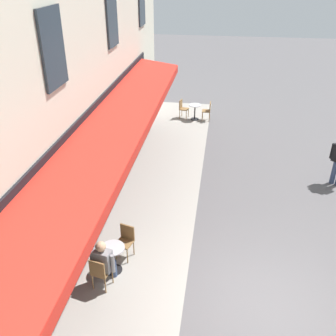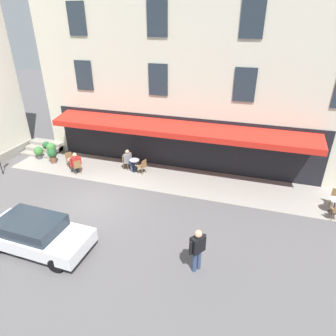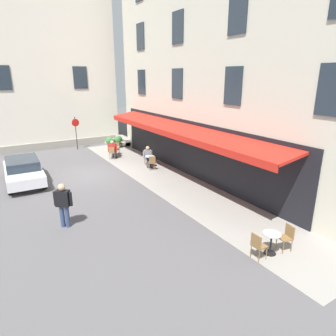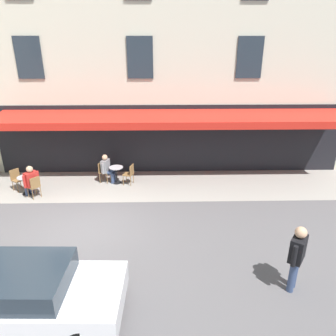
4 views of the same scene
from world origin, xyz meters
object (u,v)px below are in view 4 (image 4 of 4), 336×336
object	(u,v)px
cafe_chair_wicker_kerbside	(103,170)
cafe_chair_wicker_near_door	(34,185)
cafe_chair_wicker_corner_right	(130,173)
cafe_table_streetside	(26,183)
walking_pedestrian_in_black	(297,254)
seated_companion_in_grey	(107,168)
cafe_table_near_entrance	(116,173)
cafe_chair_wicker_back_row	(17,178)
seated_patron_in_red	(31,180)
parked_car_white	(21,293)

from	to	relation	value
cafe_chair_wicker_kerbside	cafe_chair_wicker_near_door	size ratio (longest dim) A/B	1.00
cafe_chair_wicker_corner_right	cafe_table_streetside	world-z (taller)	cafe_chair_wicker_corner_right
cafe_table_streetside	walking_pedestrian_in_black	distance (m)	10.36
cafe_chair_wicker_corner_right	cafe_chair_wicker_near_door	xyz separation A→B (m)	(3.65, 1.20, 0.00)
seated_companion_in_grey	cafe_table_near_entrance	bearing A→B (deg)	166.85
cafe_table_near_entrance	cafe_chair_wicker_kerbside	size ratio (longest dim) A/B	0.82
cafe_table_near_entrance	walking_pedestrian_in_black	distance (m)	8.34
cafe_table_near_entrance	walking_pedestrian_in_black	size ratio (longest dim) A/B	0.42
cafe_chair_wicker_back_row	cafe_chair_wicker_corner_right	bearing A→B (deg)	-174.53
cafe_table_streetside	walking_pedestrian_in_black	xyz separation A→B (m)	(-8.76, 5.50, 0.55)
cafe_table_streetside	cafe_chair_wicker_corner_right	bearing A→B (deg)	-168.94
cafe_table_near_entrance	cafe_chair_wicker_corner_right	bearing A→B (deg)	164.21
cafe_table_near_entrance	cafe_chair_wicker_near_door	size ratio (longest dim) A/B	0.82
cafe_chair_wicker_back_row	seated_companion_in_grey	bearing A→B (deg)	-168.95
seated_companion_in_grey	cafe_table_streetside	bearing A→B (deg)	18.97
cafe_table_streetside	seated_patron_in_red	world-z (taller)	seated_patron_in_red
cafe_chair_wicker_kerbside	parked_car_white	xyz separation A→B (m)	(0.46, 7.39, 0.16)
cafe_chair_wicker_back_row	seated_companion_in_grey	xyz separation A→B (m)	(-3.66, -0.71, 0.15)
walking_pedestrian_in_black	seated_companion_in_grey	bearing A→B (deg)	-49.54
cafe_chair_wicker_corner_right	seated_companion_in_grey	size ratio (longest dim) A/B	0.71
cafe_chair_wicker_kerbside	walking_pedestrian_in_black	distance (m)	8.84
seated_patron_in_red	cafe_table_streetside	bearing A→B (deg)	-37.67
cafe_chair_wicker_corner_right	walking_pedestrian_in_black	size ratio (longest dim) A/B	0.51
cafe_table_streetside	walking_pedestrian_in_black	world-z (taller)	walking_pedestrian_in_black
seated_patron_in_red	seated_companion_in_grey	size ratio (longest dim) A/B	1.03
seated_companion_in_grey	parked_car_white	size ratio (longest dim) A/B	0.30
cafe_table_near_entrance	seated_companion_in_grey	size ratio (longest dim) A/B	0.58
seated_patron_in_red	seated_companion_in_grey	distance (m)	3.11
cafe_chair_wicker_near_door	walking_pedestrian_in_black	size ratio (longest dim) A/B	0.51
cafe_table_near_entrance	cafe_chair_wicker_near_door	xyz separation A→B (m)	(3.05, 1.37, 0.06)
cafe_chair_wicker_kerbside	seated_patron_in_red	xyz separation A→B (m)	(2.60, 1.38, 0.16)
cafe_chair_wicker_kerbside	cafe_chair_wicker_near_door	distance (m)	2.86
cafe_table_near_entrance	cafe_table_streetside	bearing A→B (deg)	15.51
cafe_chair_wicker_kerbside	seated_companion_in_grey	xyz separation A→B (m)	(-0.21, 0.05, 0.15)
cafe_chair_wicker_corner_right	walking_pedestrian_in_black	bearing A→B (deg)	126.07
parked_car_white	cafe_chair_wicker_corner_right	bearing A→B (deg)	-103.40
cafe_chair_wicker_kerbside	cafe_chair_wicker_back_row	size ratio (longest dim) A/B	1.00
cafe_chair_wicker_near_door	parked_car_white	xyz separation A→B (m)	(-1.97, 5.87, 0.16)
seated_patron_in_red	walking_pedestrian_in_black	distance (m)	9.93
cafe_chair_wicker_kerbside	cafe_table_streetside	size ratio (longest dim) A/B	1.21
cafe_chair_wicker_corner_right	parked_car_white	distance (m)	7.27
cafe_table_streetside	parked_car_white	xyz separation A→B (m)	(-2.47, 6.26, 0.22)
seated_patron_in_red	cafe_chair_wicker_back_row	bearing A→B (deg)	-36.23
cafe_chair_wicker_near_door	cafe_table_streetside	bearing A→B (deg)	-37.67
cafe_chair_wicker_corner_right	seated_patron_in_red	world-z (taller)	seated_patron_in_red
cafe_table_streetside	cafe_chair_wicker_back_row	bearing A→B (deg)	-35.29
cafe_chair_wicker_back_row	seated_companion_in_grey	distance (m)	3.73
cafe_chair_wicker_corner_right	cafe_table_near_entrance	bearing A→B (deg)	-15.79
cafe_chair_wicker_corner_right	seated_companion_in_grey	world-z (taller)	seated_companion_in_grey
cafe_chair_wicker_kerbside	walking_pedestrian_in_black	xyz separation A→B (m)	(-5.83, 6.63, 0.50)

